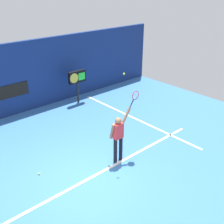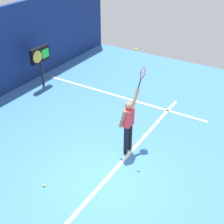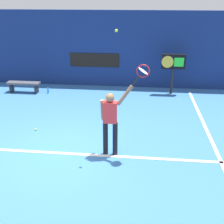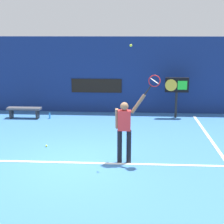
{
  "view_description": "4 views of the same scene",
  "coord_description": "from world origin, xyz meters",
  "px_view_note": "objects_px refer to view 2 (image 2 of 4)",
  "views": [
    {
      "loc": [
        -4.31,
        -5.96,
        5.83
      ],
      "look_at": [
        1.74,
        0.81,
        1.53
      ],
      "focal_mm": 45.73,
      "sensor_mm": 36.0,
      "label": 1
    },
    {
      "loc": [
        -5.25,
        -3.41,
        5.94
      ],
      "look_at": [
        1.34,
        0.62,
        1.22
      ],
      "focal_mm": 50.44,
      "sensor_mm": 36.0,
      "label": 2
    },
    {
      "loc": [
        2.12,
        -6.29,
        3.89
      ],
      "look_at": [
        1.37,
        0.64,
        0.97
      ],
      "focal_mm": 45.19,
      "sensor_mm": 36.0,
      "label": 3
    },
    {
      "loc": [
        1.6,
        -8.71,
        3.51
      ],
      "look_at": [
        1.02,
        0.54,
        1.31
      ],
      "focal_mm": 54.84,
      "sensor_mm": 36.0,
      "label": 4
    }
  ],
  "objects_px": {
    "tennis_racket": "(142,74)",
    "tennis_ball": "(136,49)",
    "tennis_player": "(128,123)",
    "scoreboard_clock": "(40,56)",
    "spare_ball": "(44,185)"
  },
  "relations": [
    {
      "from": "tennis_racket",
      "to": "tennis_ball",
      "type": "xyz_separation_m",
      "value": [
        -0.6,
        -0.07,
        0.93
      ]
    },
    {
      "from": "tennis_player",
      "to": "tennis_ball",
      "type": "distance_m",
      "value": 2.16
    },
    {
      "from": "tennis_racket",
      "to": "scoreboard_clock",
      "type": "height_order",
      "value": "tennis_racket"
    },
    {
      "from": "tennis_player",
      "to": "spare_ball",
      "type": "xyz_separation_m",
      "value": [
        -2.45,
        1.14,
        -0.97
      ]
    },
    {
      "from": "tennis_player",
      "to": "scoreboard_clock",
      "type": "xyz_separation_m",
      "value": [
        1.99,
        5.14,
        0.29
      ]
    },
    {
      "from": "tennis_player",
      "to": "tennis_racket",
      "type": "bearing_deg",
      "value": -0.33
    },
    {
      "from": "tennis_player",
      "to": "spare_ball",
      "type": "distance_m",
      "value": 2.87
    },
    {
      "from": "tennis_player",
      "to": "tennis_racket",
      "type": "height_order",
      "value": "tennis_racket"
    },
    {
      "from": "spare_ball",
      "to": "tennis_player",
      "type": "bearing_deg",
      "value": -24.82
    },
    {
      "from": "tennis_player",
      "to": "tennis_racket",
      "type": "xyz_separation_m",
      "value": [
        0.74,
        -0.0,
        1.22
      ]
    },
    {
      "from": "tennis_ball",
      "to": "scoreboard_clock",
      "type": "bearing_deg",
      "value": 70.47
    },
    {
      "from": "tennis_racket",
      "to": "spare_ball",
      "type": "bearing_deg",
      "value": 160.38
    },
    {
      "from": "tennis_player",
      "to": "tennis_racket",
      "type": "relative_size",
      "value": 3.21
    },
    {
      "from": "tennis_racket",
      "to": "scoreboard_clock",
      "type": "bearing_deg",
      "value": 76.37
    },
    {
      "from": "tennis_racket",
      "to": "spare_ball",
      "type": "xyz_separation_m",
      "value": [
        -3.2,
        1.14,
        -2.2
      ]
    }
  ]
}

